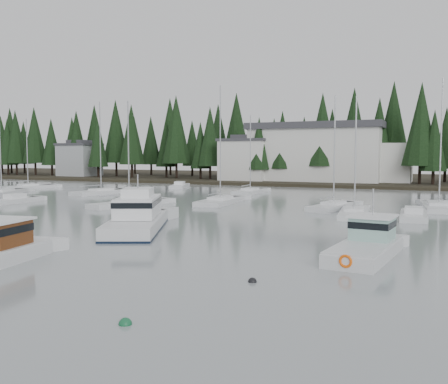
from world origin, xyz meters
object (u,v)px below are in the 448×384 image
object	(u,v)px
sailboat_2	(2,194)
runabout_3	(180,187)
house_far_west	(79,159)
sailboat_6	(129,205)
lobster_boat_teal	(367,248)
sailboat_3	(220,203)
sailboat_9	(250,193)
sailboat_10	(439,209)
sailboat_5	(333,208)
harbor_inn	(327,153)
sailboat_0	(101,193)
house_west	(246,159)
sailboat_13	(354,215)
runabout_1	(414,217)
sailboat_8	(28,188)
cabin_cruiser_center	(137,220)
runabout_0	(15,202)

from	to	relation	value
sailboat_2	runabout_3	xyz separation A→B (m)	(15.65, 22.32, 0.08)
house_far_west	sailboat_6	world-z (taller)	sailboat_6
lobster_boat_teal	sailboat_2	xyz separation A→B (m)	(-51.88, 22.53, -0.45)
lobster_boat_teal	sailboat_3	bearing A→B (deg)	45.55
sailboat_9	runabout_3	bearing A→B (deg)	65.88
runabout_3	sailboat_10	bearing A→B (deg)	-132.86
sailboat_5	runabout_3	distance (m)	37.00
house_far_west	sailboat_2	bearing A→B (deg)	-62.97
harbor_inn	sailboat_0	size ratio (longest dim) A/B	2.21
house_west	sailboat_13	bearing A→B (deg)	-58.06
runabout_1	sailboat_8	bearing A→B (deg)	72.91
house_far_west	cabin_cruiser_center	bearing A→B (deg)	-47.46
sailboat_8	sailboat_13	distance (m)	56.07
cabin_cruiser_center	runabout_1	bearing A→B (deg)	-75.15
sailboat_10	runabout_0	distance (m)	46.34
harbor_inn	sailboat_6	distance (m)	50.28
sailboat_3	runabout_3	distance (m)	27.09
sailboat_3	harbor_inn	bearing A→B (deg)	-7.71
sailboat_2	sailboat_8	bearing A→B (deg)	7.09
sailboat_2	sailboat_10	bearing A→B (deg)	-107.01
harbor_inn	sailboat_9	world-z (taller)	harbor_inn
harbor_inn	cabin_cruiser_center	size ratio (longest dim) A/B	2.56
sailboat_0	runabout_1	xyz separation A→B (m)	(41.52, -10.84, 0.06)
sailboat_6	house_west	bearing A→B (deg)	21.31
house_west	harbor_inn	size ratio (longest dim) A/B	0.32
sailboat_6	sailboat_9	world-z (taller)	sailboat_6
runabout_3	sailboat_8	bearing A→B (deg)	100.79
harbor_inn	sailboat_0	distance (m)	44.26
house_west	sailboat_13	world-z (taller)	sailboat_13
sailboat_3	sailboat_8	size ratio (longest dim) A/B	1.17
sailboat_3	sailboat_8	world-z (taller)	sailboat_3
cabin_cruiser_center	lobster_boat_teal	world-z (taller)	cabin_cruiser_center
house_far_west	sailboat_9	distance (m)	58.55
sailboat_0	runabout_3	xyz separation A→B (m)	(3.78, 15.90, 0.06)
sailboat_3	sailboat_5	distance (m)	12.99
house_far_west	lobster_boat_teal	xyz separation A→B (m)	(73.30, -64.53, -3.91)
lobster_boat_teal	sailboat_9	bearing A→B (deg)	35.28
house_west	sailboat_10	bearing A→B (deg)	-45.84
sailboat_6	house_far_west	bearing A→B (deg)	60.39
lobster_boat_teal	runabout_3	bearing A→B (deg)	45.16
lobster_boat_teal	runabout_1	world-z (taller)	lobster_boat_teal
house_west	sailboat_3	bearing A→B (deg)	-72.94
house_west	house_far_west	xyz separation A→B (m)	(-42.00, 2.00, -0.25)
sailboat_9	lobster_boat_teal	bearing A→B (deg)	-151.12
sailboat_0	runabout_3	world-z (taller)	sailboat_0
lobster_boat_teal	sailboat_9	world-z (taller)	sailboat_9
sailboat_0	sailboat_3	xyz separation A→B (m)	(20.64, -5.30, -0.00)
cabin_cruiser_center	harbor_inn	bearing A→B (deg)	-24.97
house_far_west	harbor_inn	bearing A→B (deg)	1.35
sailboat_2	sailboat_3	distance (m)	32.53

